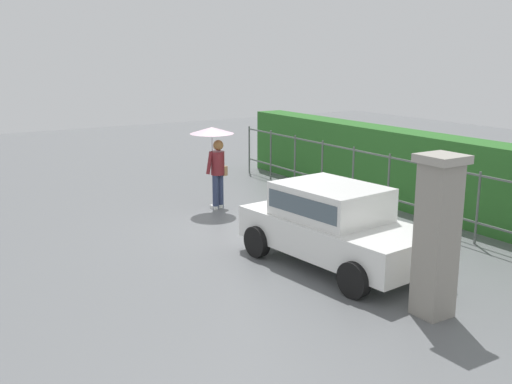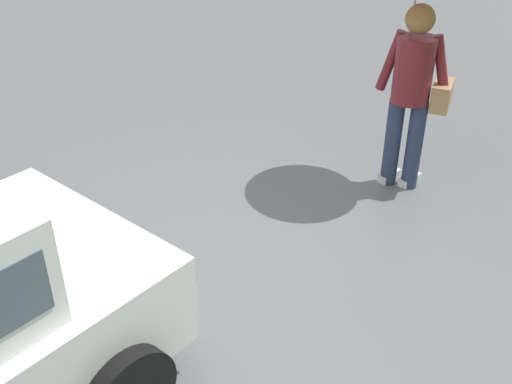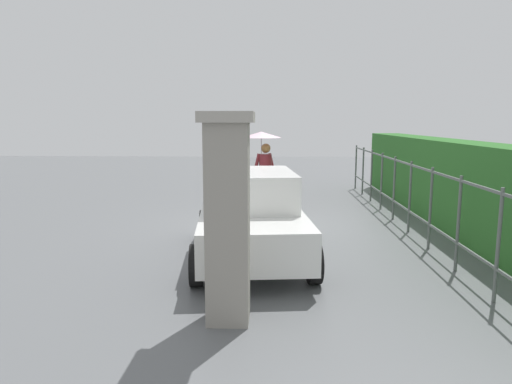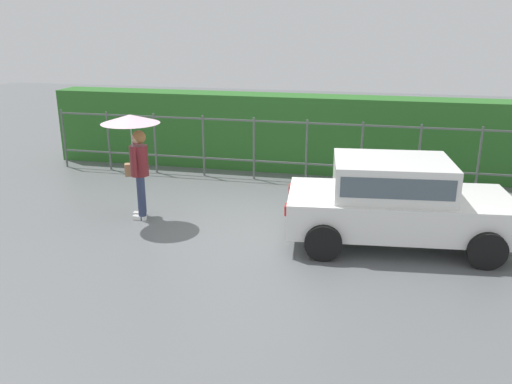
{
  "view_description": "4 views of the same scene",
  "coord_description": "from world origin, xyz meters",
  "views": [
    {
      "loc": [
        10.7,
        -7.06,
        3.82
      ],
      "look_at": [
        -0.09,
        -0.33,
        0.86
      ],
      "focal_mm": 42.33,
      "sensor_mm": 36.0,
      "label": 1
    },
    {
      "loc": [
        2.31,
        2.54,
        2.96
      ],
      "look_at": [
        -0.15,
        0.02,
        0.84
      ],
      "focal_mm": 42.55,
      "sensor_mm": 36.0,
      "label": 2
    },
    {
      "loc": [
        10.08,
        0.08,
        2.31
      ],
      "look_at": [
        -0.02,
        -0.3,
        0.75
      ],
      "focal_mm": 32.05,
      "sensor_mm": 36.0,
      "label": 3
    },
    {
      "loc": [
        2.07,
        -8.97,
        3.66
      ],
      "look_at": [
        0.09,
        -0.26,
        0.74
      ],
      "focal_mm": 36.81,
      "sensor_mm": 36.0,
      "label": 4
    }
  ],
  "objects": [
    {
      "name": "ground_plane",
      "position": [
        0.0,
        0.0,
        0.0
      ],
      "size": [
        40.0,
        40.0,
        0.0
      ],
      "primitive_type": "plane",
      "color": "slate"
    },
    {
      "name": "car",
      "position": [
        2.51,
        -0.29,
        0.8
      ],
      "size": [
        3.87,
        2.17,
        1.48
      ],
      "rotation": [
        0.0,
        0.0,
        0.1
      ],
      "color": "white",
      "rests_on": "ground"
    },
    {
      "name": "pedestrian",
      "position": [
        -2.24,
        -0.18,
        1.52
      ],
      "size": [
        1.07,
        1.07,
        2.04
      ],
      "rotation": [
        0.0,
        0.0,
        -2.73
      ],
      "color": "#2D3856",
      "rests_on": "ground"
    },
    {
      "name": "gate_pillar",
      "position": [
        5.01,
        -0.43,
        1.24
      ],
      "size": [
        0.6,
        0.6,
        2.42
      ],
      "color": "gray",
      "rests_on": "ground"
    },
    {
      "name": "fence_section",
      "position": [
        -0.05,
        2.94,
        0.83
      ],
      "size": [
        11.42,
        0.05,
        1.5
      ],
      "color": "#59605B",
      "rests_on": "ground"
    },
    {
      "name": "hedge_row",
      "position": [
        -0.05,
        4.01,
        0.95
      ],
      "size": [
        12.37,
        0.9,
        1.9
      ],
      "primitive_type": "cube",
      "color": "#2D6B28",
      "rests_on": "ground"
    }
  ]
}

